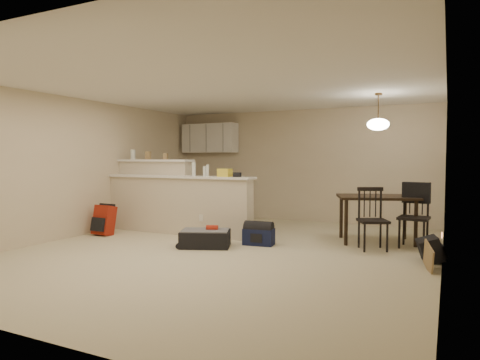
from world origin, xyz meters
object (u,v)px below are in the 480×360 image
Objects in this scene: dining_table at (377,201)px; navy_duffel at (259,237)px; dining_chair_far at (414,216)px; suitcase at (205,239)px; dining_chair_near at (373,219)px; black_daypack at (430,250)px; red_backpack at (104,220)px; pendant_lamp at (378,124)px.

dining_table is 2.99× the size of navy_duffel.
dining_chair_far is 3.32m from suitcase.
dining_chair_near is 0.98m from black_daypack.
suitcase is at bearing -165.38° from dining_table.
red_backpack is 5.51m from black_daypack.
dining_chair_near is 1.97× the size of navy_duffel.
black_daypack is (3.27, 0.52, 0.03)m from suitcase.
dining_chair_far is (0.55, 0.45, 0.02)m from dining_chair_near.
navy_duffel is 1.33× the size of black_daypack.
dining_chair_far reaches higher than black_daypack.
dining_chair_far is (0.60, -0.22, -1.48)m from pendant_lamp.
dining_chair_near is 1.78× the size of red_backpack.
dining_chair_near reaches higher than black_daypack.
dining_table is 1.49m from black_daypack.
dining_chair_far is 2.07× the size of navy_duffel.
pendant_lamp is at bearing 26.49° from black_daypack.
dining_chair_far is 1.87× the size of red_backpack.
dining_table is at bearing 165.52° from dining_chair_far.
pendant_lamp is 1.65m from dining_chair_near.
dining_table is 1.45× the size of dining_chair_far.
dining_chair_near is 2.64m from suitcase.
dining_chair_near reaches higher than navy_duffel.
dining_chair_near is (0.04, -0.67, -0.21)m from dining_table.
pendant_lamp is 1.68× the size of black_daypack.
black_daypack is (5.50, 0.42, -0.11)m from red_backpack.
suitcase is at bearing 86.78° from black_daypack.
suitcase is at bearing -0.48° from red_backpack.
red_backpack is at bearing 164.79° from dining_chair_near.
dining_chair_far is 1.31× the size of suitcase.
pendant_lamp reaches higher than suitcase.
navy_duffel is at bearing 77.65° from black_daypack.
dining_chair_far reaches higher than red_backpack.
dining_chair_near is 0.95× the size of dining_chair_far.
red_backpack is (-4.62, -1.50, -0.42)m from dining_table.
suitcase is at bearing -149.54° from navy_duffel.
black_daypack is (0.87, -1.08, -0.53)m from dining_table.
dining_chair_near is 2.61× the size of black_daypack.
dining_chair_far reaches higher than dining_table.
dining_table is 1.30m from pendant_lamp.
dining_table is 0.66m from dining_chair_far.
navy_duffel is (2.93, 0.42, -0.14)m from red_backpack.
dining_table reaches higher than navy_duffel.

